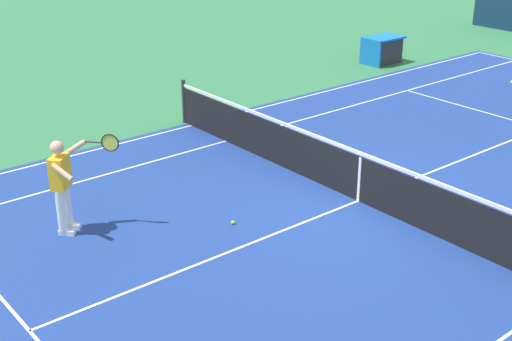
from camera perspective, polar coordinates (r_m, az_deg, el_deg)
The scene contains 7 objects.
ground_plane at distance 13.27m, azimuth 8.31°, elevation -2.46°, with size 60.00×60.00×0.00m, color #2D7247.
court_slab at distance 13.27m, azimuth 8.31°, elevation -2.46°, with size 24.20×11.40×0.00m, color navy.
court_line_markings at distance 13.27m, azimuth 8.32°, elevation -2.45°, with size 23.85×11.05×0.01m.
tennis_net at distance 13.07m, azimuth 8.44°, elevation -0.51°, with size 0.10×11.70×1.08m.
tennis_player_near at distance 12.09m, azimuth -15.40°, elevation -0.87°, with size 1.11×0.74×1.70m.
tennis_ball at distance 12.28m, azimuth -1.88°, elevation -4.24°, with size 0.07×0.07×0.07m, color #CCE01E.
equipment_cart_tarped at distance 23.16m, azimuth 10.23°, elevation 9.64°, with size 1.25×0.84×0.85m.
Camera 1 is at (8.98, 7.96, 5.65)m, focal length 49.22 mm.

